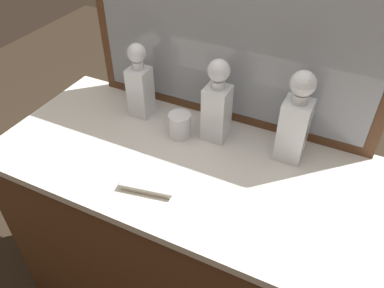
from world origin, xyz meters
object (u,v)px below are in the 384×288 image
at_px(crystal_tumbler_far_left, 180,126).
at_px(silver_brush_far_right, 148,186).
at_px(crystal_decanter_left, 140,87).
at_px(crystal_decanter_rear, 294,125).
at_px(crystal_decanter_center, 217,108).

height_order(crystal_tumbler_far_left, silver_brush_far_right, crystal_tumbler_far_left).
xyz_separation_m(crystal_decanter_left, crystal_decanter_rear, (0.57, 0.00, 0.01)).
height_order(crystal_decanter_rear, crystal_tumbler_far_left, crystal_decanter_rear).
relative_size(crystal_tumbler_far_left, silver_brush_far_right, 0.51).
xyz_separation_m(crystal_decanter_left, crystal_decanter_center, (0.31, -0.01, 0.01)).
bearing_deg(crystal_decanter_center, silver_brush_far_right, -103.54).
distance_m(crystal_decanter_left, crystal_decanter_rear, 0.57).
xyz_separation_m(crystal_decanter_rear, crystal_tumbler_far_left, (-0.38, -0.06, -0.09)).
bearing_deg(crystal_tumbler_far_left, crystal_decanter_left, 163.29).
bearing_deg(crystal_decanter_left, silver_brush_far_right, -55.81).
bearing_deg(crystal_decanter_center, crystal_decanter_left, 178.56).
distance_m(crystal_decanter_rear, silver_brush_far_right, 0.50).
bearing_deg(crystal_decanter_left, crystal_decanter_center, -1.44).
bearing_deg(silver_brush_far_right, crystal_decanter_center, 76.46).
relative_size(crystal_decanter_left, crystal_decanter_rear, 0.90).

